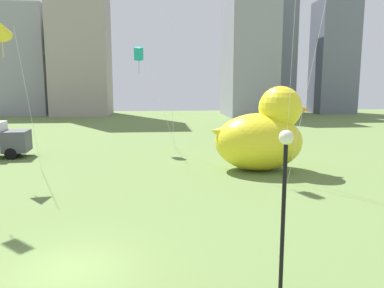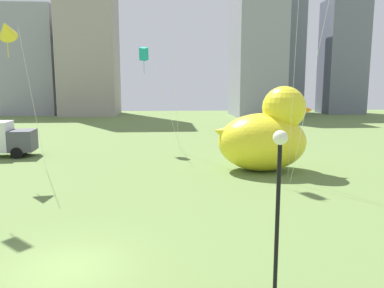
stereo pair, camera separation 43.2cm
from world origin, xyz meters
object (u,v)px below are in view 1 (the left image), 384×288
(lamppost, at_px, (285,177))
(giant_inflatable_duck, at_px, (262,135))
(kite_teal, at_px, (139,54))
(kite_yellow, at_px, (1,29))

(lamppost, bearing_deg, giant_inflatable_duck, 75.89)
(kite_teal, bearing_deg, giant_inflatable_duck, -49.03)
(giant_inflatable_duck, relative_size, kite_yellow, 0.69)
(lamppost, height_order, kite_yellow, kite_yellow)
(kite_yellow, bearing_deg, lamppost, -50.31)
(kite_yellow, xyz_separation_m, kite_teal, (7.97, 9.68, -0.74))
(giant_inflatable_duck, bearing_deg, kite_yellow, 179.64)
(lamppost, xyz_separation_m, kite_yellow, (-12.66, 15.25, 5.80))
(kite_teal, bearing_deg, lamppost, -79.35)
(giant_inflatable_duck, distance_m, kite_yellow, 17.78)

